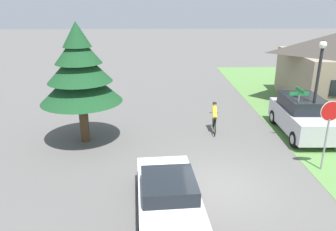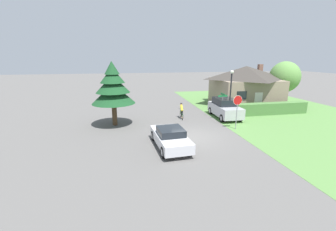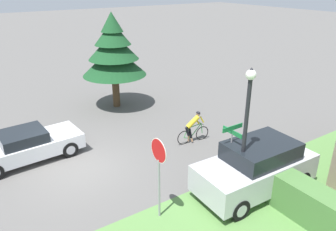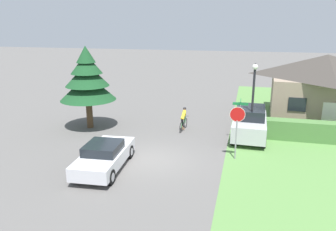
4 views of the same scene
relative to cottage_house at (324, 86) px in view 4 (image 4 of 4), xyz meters
The scene contains 10 objects.
ground_plane 14.42m from the cottage_house, 134.33° to the right, with size 140.00×140.00×0.00m, color #5B5956.
cottage_house is the anchor object (origin of this frame).
hedge_row 5.54m from the cottage_house, 98.93° to the right, with size 9.72×0.90×1.20m, color #4C7A3D.
sedan_left_lane 16.75m from the cottage_house, 135.27° to the right, with size 2.08×4.48×1.34m.
cyclist 10.67m from the cottage_house, 152.09° to the right, with size 0.44×1.69×1.50m.
parked_suv_right 7.56m from the cottage_house, 133.41° to the right, with size 2.09×4.50×1.87m.
stop_sign 10.70m from the cottage_house, 122.64° to the right, with size 0.78×0.07×2.79m.
street_lamp 8.00m from the cottage_house, 128.98° to the right, with size 0.32×0.32×4.69m.
street_name_sign 8.37m from the cottage_house, 133.13° to the right, with size 0.90×0.90×2.50m.
conifer_tall_near 16.64m from the cottage_house, 159.24° to the right, with size 3.64×3.64×5.45m.
Camera 4 is at (4.54, -15.00, 6.82)m, focal length 35.00 mm.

